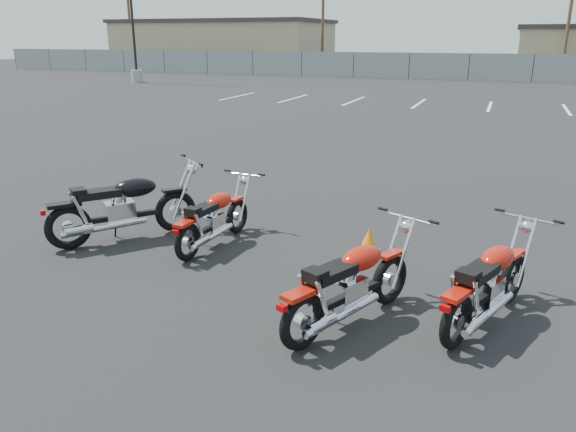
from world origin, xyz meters
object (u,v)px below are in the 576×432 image
(motorcycle_rear_red, at_px, (488,284))
(motorcycle_front_red, at_px, (214,218))
(motorcycle_third_red, at_px, (350,285))
(motorcycle_second_black, at_px, (123,207))

(motorcycle_rear_red, bearing_deg, motorcycle_front_red, 164.95)
(motorcycle_third_red, height_order, motorcycle_rear_red, motorcycle_third_red)
(motorcycle_front_red, height_order, motorcycle_third_red, motorcycle_third_red)
(motorcycle_second_black, height_order, motorcycle_rear_red, motorcycle_second_black)
(motorcycle_front_red, height_order, motorcycle_rear_red, motorcycle_rear_red)
(motorcycle_front_red, bearing_deg, motorcycle_second_black, -168.58)
(motorcycle_front_red, relative_size, motorcycle_second_black, 0.92)
(motorcycle_front_red, bearing_deg, motorcycle_third_red, -32.80)
(motorcycle_second_black, relative_size, motorcycle_rear_red, 1.04)
(motorcycle_front_red, relative_size, motorcycle_rear_red, 0.95)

